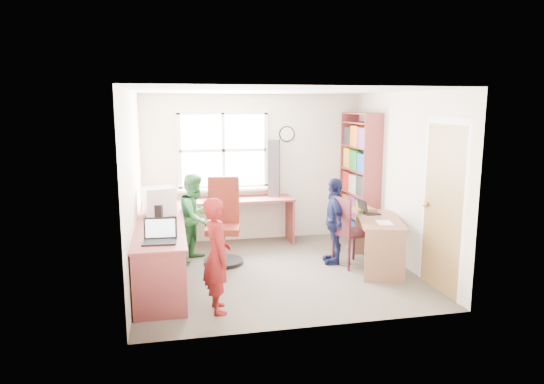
# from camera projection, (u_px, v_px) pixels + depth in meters

# --- Properties ---
(room) EXTENTS (3.64, 3.44, 2.44)m
(room) POSITION_uv_depth(u_px,v_px,m) (275.00, 182.00, 6.43)
(room) COLOR #484138
(room) RESTS_ON ground
(l_desk) EXTENTS (2.38, 2.95, 0.75)m
(l_desk) POSITION_uv_depth(u_px,v_px,m) (177.00, 251.00, 5.93)
(l_desk) COLOR brown
(l_desk) RESTS_ON ground
(right_desk) EXTENTS (0.86, 1.31, 0.69)m
(right_desk) POSITION_uv_depth(u_px,v_px,m) (379.00, 232.00, 6.64)
(right_desk) COLOR brown
(right_desk) RESTS_ON ground
(bookshelf) EXTENTS (0.30, 1.02, 2.10)m
(bookshelf) POSITION_uv_depth(u_px,v_px,m) (360.00, 181.00, 7.85)
(bookshelf) COLOR brown
(bookshelf) RESTS_ON ground
(swivel_chair) EXTENTS (0.66, 0.66, 1.21)m
(swivel_chair) POSITION_uv_depth(u_px,v_px,m) (223.00, 227.00, 6.87)
(swivel_chair) COLOR black
(swivel_chair) RESTS_ON ground
(wooden_chair) EXTENTS (0.53, 0.53, 0.99)m
(wooden_chair) POSITION_uv_depth(u_px,v_px,m) (348.00, 229.00, 6.69)
(wooden_chair) COLOR #40151B
(wooden_chair) RESTS_ON ground
(crt_monitor) EXTENTS (0.46, 0.43, 0.38)m
(crt_monitor) POSITION_uv_depth(u_px,v_px,m) (160.00, 201.00, 6.51)
(crt_monitor) COLOR silver
(crt_monitor) RESTS_ON l_desk
(laptop_left) EXTENTS (0.38, 0.33, 0.25)m
(laptop_left) POSITION_uv_depth(u_px,v_px,m) (160.00, 236.00, 5.28)
(laptop_left) COLOR black
(laptop_left) RESTS_ON l_desk
(laptop_right) EXTENTS (0.26, 0.31, 0.21)m
(laptop_right) POSITION_uv_depth(u_px,v_px,m) (367.00, 210.00, 6.91)
(laptop_right) COLOR black
(laptop_right) RESTS_ON right_desk
(speaker_a) EXTENTS (0.12, 0.12, 0.18)m
(speaker_a) POSITION_uv_depth(u_px,v_px,m) (159.00, 212.00, 6.36)
(speaker_a) COLOR black
(speaker_a) RESTS_ON l_desk
(speaker_b) EXTENTS (0.10, 0.10, 0.17)m
(speaker_b) POSITION_uv_depth(u_px,v_px,m) (162.00, 205.00, 6.84)
(speaker_b) COLOR black
(speaker_b) RESTS_ON l_desk
(cd_tower) EXTENTS (0.23, 0.21, 0.92)m
(cd_tower) POSITION_uv_depth(u_px,v_px,m) (274.00, 168.00, 7.85)
(cd_tower) COLOR black
(cd_tower) RESTS_ON l_desk
(game_box) EXTENTS (0.31, 0.31, 0.06)m
(game_box) POSITION_uv_depth(u_px,v_px,m) (363.00, 210.00, 7.03)
(game_box) COLOR red
(game_box) RESTS_ON right_desk
(paper_a) EXTENTS (0.26, 0.33, 0.00)m
(paper_a) POSITION_uv_depth(u_px,v_px,m) (164.00, 230.00, 5.76)
(paper_a) COLOR white
(paper_a) RESTS_ON l_desk
(paper_b) EXTENTS (0.24, 0.31, 0.00)m
(paper_b) POSITION_uv_depth(u_px,v_px,m) (384.00, 223.00, 6.37)
(paper_b) COLOR white
(paper_b) RESTS_ON right_desk
(potted_plant) EXTENTS (0.21, 0.19, 0.32)m
(potted_plant) POSITION_uv_depth(u_px,v_px,m) (213.00, 189.00, 7.63)
(potted_plant) COLOR #296731
(potted_plant) RESTS_ON l_desk
(person_red) EXTENTS (0.34, 0.48, 1.26)m
(person_red) POSITION_uv_depth(u_px,v_px,m) (217.00, 255.00, 5.20)
(person_red) COLOR maroon
(person_red) RESTS_ON ground
(person_green) EXTENTS (0.74, 0.78, 1.26)m
(person_green) POSITION_uv_depth(u_px,v_px,m) (195.00, 217.00, 6.96)
(person_green) COLOR #2E7533
(person_green) RESTS_ON ground
(person_navy) EXTENTS (0.40, 0.75, 1.22)m
(person_navy) POSITION_uv_depth(u_px,v_px,m) (334.00, 221.00, 6.83)
(person_navy) COLOR #13183E
(person_navy) RESTS_ON ground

